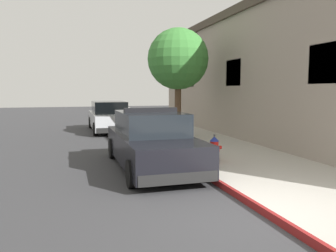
{
  "coord_description": "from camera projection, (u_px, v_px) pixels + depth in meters",
  "views": [
    {
      "loc": [
        -3.25,
        -4.83,
        2.17
      ],
      "look_at": [
        -0.16,
        5.61,
        1.0
      ],
      "focal_mm": 36.03,
      "sensor_mm": 36.0,
      "label": 1
    }
  ],
  "objects": [
    {
      "name": "curb_painted_edge",
      "position": [
        143.0,
        136.0,
        15.27
      ],
      "size": [
        0.08,
        60.0,
        0.14
      ],
      "primitive_type": "cube",
      "color": "maroon",
      "rests_on": "ground"
    },
    {
      "name": "ground_plane",
      "position": [
        44.0,
        144.0,
        14.1
      ],
      "size": [
        34.07,
        60.0,
        0.2
      ],
      "primitive_type": "cube",
      "color": "#353538"
    },
    {
      "name": "parked_car_silver_ahead",
      "position": [
        109.0,
        117.0,
        17.78
      ],
      "size": [
        1.94,
        4.84,
        1.56
      ],
      "color": "#B2B5BA",
      "rests_on": "ground"
    },
    {
      "name": "sidewalk_pavement",
      "position": [
        180.0,
        135.0,
        15.77
      ],
      "size": [
        3.46,
        60.0,
        0.14
      ],
      "primitive_type": "cube",
      "color": "#ADA89E",
      "rests_on": "ground"
    },
    {
      "name": "fire_hydrant",
      "position": [
        214.0,
        148.0,
        9.71
      ],
      "size": [
        0.44,
        0.4,
        0.76
      ],
      "color": "#4C4C51",
      "rests_on": "sidewalk_pavement"
    },
    {
      "name": "storefront_building",
      "position": [
        308.0,
        76.0,
        15.27
      ],
      "size": [
        7.82,
        19.26,
        5.61
      ],
      "color": "gray",
      "rests_on": "ground"
    },
    {
      "name": "street_tree",
      "position": [
        178.0,
        59.0,
        14.28
      ],
      "size": [
        2.59,
        2.59,
        4.63
      ],
      "color": "brown",
      "rests_on": "sidewalk_pavement"
    },
    {
      "name": "police_cruiser",
      "position": [
        151.0,
        142.0,
        9.33
      ],
      "size": [
        1.94,
        4.84,
        1.68
      ],
      "color": "black",
      "rests_on": "ground"
    }
  ]
}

